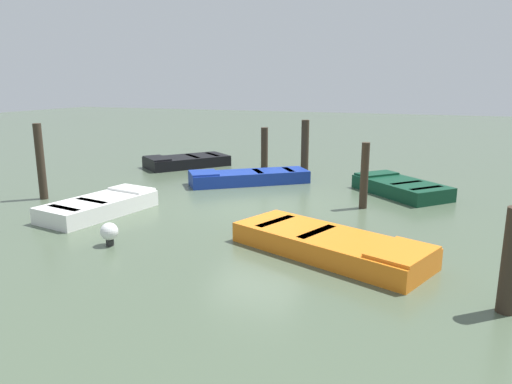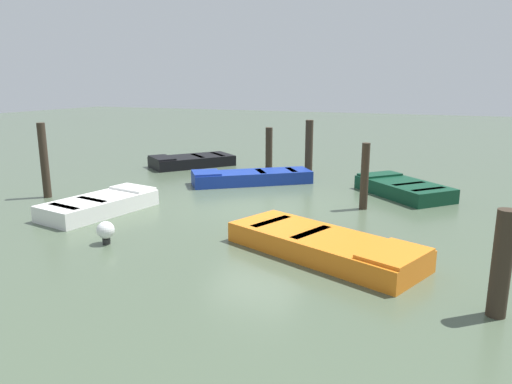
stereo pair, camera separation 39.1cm
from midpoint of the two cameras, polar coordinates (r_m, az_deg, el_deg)
The scene contains 12 objects.
ground_plane at distance 12.92m, azimuth -0.87°, elevation -1.52°, with size 80.00×80.00×0.00m, color #475642.
rowboat_blue at distance 15.55m, azimuth -1.65°, elevation 1.81°, with size 3.76×3.20×0.46m.
rowboat_orange at distance 9.26m, azimuth 7.69°, elevation -6.22°, with size 4.10×2.72×0.46m.
rowboat_dark_green at distance 14.63m, azimuth 16.19°, elevation 0.57°, with size 3.05×2.99×0.46m.
rowboat_white at distance 12.66m, azimuth -19.09°, elevation -1.55°, with size 1.77×3.09×0.46m.
rowboat_black at distance 18.90m, azimuth -8.94°, elevation 3.68°, with size 3.11×3.40×0.46m.
mooring_piling_far_right at distance 18.22m, azimuth 0.40°, elevation 5.30°, with size 0.26×0.26×1.57m, color #33281E.
mooring_piling_mid_left at distance 17.20m, azimuth 5.24°, elevation 5.39°, with size 0.28×0.28×1.94m, color #33281E.
mooring_piling_mid_right at distance 7.60m, azimuth 27.02°, elevation -7.41°, with size 0.27×0.27×1.57m, color #33281E.
mooring_piling_near_left at distance 14.73m, azimuth -25.15°, elevation 3.31°, with size 0.22×0.22×2.14m, color #33281E.
mooring_piling_center at distance 12.65m, azimuth 12.01°, elevation 1.92°, with size 0.21×0.21×1.74m, color #33281E.
marker_buoy at distance 10.17m, azimuth -18.26°, elevation -4.60°, with size 0.36×0.36×0.48m.
Camera 1 is at (4.51, -11.66, 3.26)m, focal length 33.33 mm.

